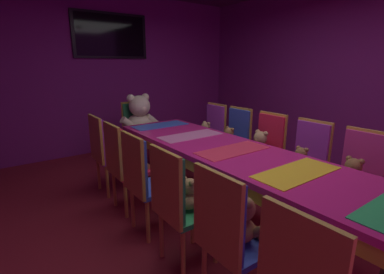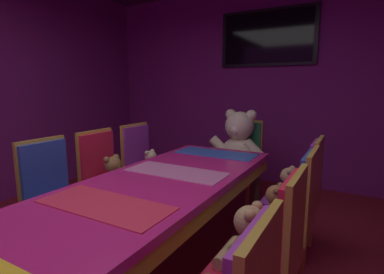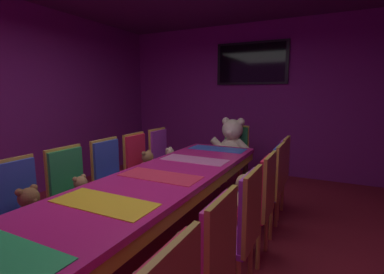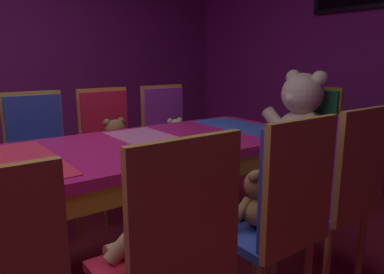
{
  "view_description": "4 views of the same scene",
  "coord_description": "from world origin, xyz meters",
  "px_view_note": "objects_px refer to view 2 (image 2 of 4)",
  "views": [
    {
      "loc": [
        -1.91,
        -1.94,
        1.58
      ],
      "look_at": [
        0.21,
        0.98,
        0.64
      ],
      "focal_mm": 26.46,
      "sensor_mm": 36.0,
      "label": 1
    },
    {
      "loc": [
        1.16,
        -1.1,
        1.37
      ],
      "look_at": [
        -0.0,
        0.98,
        0.97
      ],
      "focal_mm": 27.61,
      "sensor_mm": 36.0,
      "label": 2
    },
    {
      "loc": [
        1.4,
        -2.14,
        1.51
      ],
      "look_at": [
        -0.18,
        1.02,
        0.96
      ],
      "focal_mm": 26.4,
      "sensor_mm": 36.0,
      "label": 3
    },
    {
      "loc": [
        1.78,
        -0.32,
        1.21
      ],
      "look_at": [
        -0.03,
        1.02,
        0.72
      ],
      "focal_mm": 33.59,
      "sensor_mm": 36.0,
      "label": 4
    }
  ],
  "objects_px": {
    "teddy_right_3": "(248,239)",
    "teddy_right_5": "(288,185)",
    "chair_left_5": "(141,160)",
    "wall_tv": "(267,38)",
    "teddy_left_5": "(151,164)",
    "teddy_right_4": "(275,206)",
    "chair_left_3": "(50,189)",
    "chair_right_5": "(306,186)",
    "throne_chair": "(243,152)",
    "chair_right_3": "(277,247)",
    "chair_right_4": "(297,208)",
    "chair_left_4": "(102,172)",
    "teddy_left_4": "(114,175)",
    "banquet_table": "(105,219)",
    "king_teddy_bear": "(239,143)"
  },
  "relations": [
    {
      "from": "teddy_right_3",
      "to": "teddy_right_5",
      "type": "xyz_separation_m",
      "value": [
        -0.01,
        1.05,
        -0.02
      ]
    },
    {
      "from": "chair_left_5",
      "to": "wall_tv",
      "type": "relative_size",
      "value": 0.75
    },
    {
      "from": "teddy_left_5",
      "to": "teddy_right_4",
      "type": "distance_m",
      "value": 1.53
    },
    {
      "from": "chair_left_3",
      "to": "chair_left_5",
      "type": "xyz_separation_m",
      "value": [
        0.02,
        1.08,
        0.0
      ]
    },
    {
      "from": "chair_right_5",
      "to": "throne_chair",
      "type": "height_order",
      "value": "same"
    },
    {
      "from": "chair_right_3",
      "to": "chair_right_4",
      "type": "bearing_deg",
      "value": -89.72
    },
    {
      "from": "chair_right_3",
      "to": "teddy_right_5",
      "type": "relative_size",
      "value": 3.42
    },
    {
      "from": "teddy_left_5",
      "to": "throne_chair",
      "type": "xyz_separation_m",
      "value": [
        0.71,
        0.9,
        0.03
      ]
    },
    {
      "from": "chair_left_4",
      "to": "chair_right_4",
      "type": "xyz_separation_m",
      "value": [
        1.72,
        0.03,
        0.0
      ]
    },
    {
      "from": "chair_left_4",
      "to": "wall_tv",
      "type": "relative_size",
      "value": 0.75
    },
    {
      "from": "chair_right_3",
      "to": "teddy_left_5",
      "type": "bearing_deg",
      "value": -34.3
    },
    {
      "from": "chair_left_3",
      "to": "teddy_left_5",
      "type": "xyz_separation_m",
      "value": [
        0.16,
        1.08,
        -0.03
      ]
    },
    {
      "from": "chair_left_5",
      "to": "teddy_right_4",
      "type": "bearing_deg",
      "value": -18.32
    },
    {
      "from": "teddy_left_4",
      "to": "wall_tv",
      "type": "distance_m",
      "value": 2.82
    },
    {
      "from": "teddy_left_4",
      "to": "chair_right_4",
      "type": "relative_size",
      "value": 0.34
    },
    {
      "from": "teddy_right_5",
      "to": "wall_tv",
      "type": "xyz_separation_m",
      "value": [
        -0.71,
        1.78,
        1.47
      ]
    },
    {
      "from": "chair_left_5",
      "to": "teddy_left_4",
      "type": "bearing_deg",
      "value": -75.56
    },
    {
      "from": "teddy_right_4",
      "to": "teddy_right_5",
      "type": "height_order",
      "value": "teddy_right_4"
    },
    {
      "from": "chair_right_4",
      "to": "chair_right_5",
      "type": "distance_m",
      "value": 0.5
    },
    {
      "from": "banquet_table",
      "to": "teddy_right_5",
      "type": "height_order",
      "value": "banquet_table"
    },
    {
      "from": "chair_left_4",
      "to": "teddy_right_4",
      "type": "bearing_deg",
      "value": 1.12
    },
    {
      "from": "teddy_right_3",
      "to": "wall_tv",
      "type": "xyz_separation_m",
      "value": [
        -0.72,
        2.83,
        1.45
      ]
    },
    {
      "from": "chair_right_4",
      "to": "chair_right_5",
      "type": "height_order",
      "value": "same"
    },
    {
      "from": "teddy_left_5",
      "to": "king_teddy_bear",
      "type": "relative_size",
      "value": 0.39
    },
    {
      "from": "chair_left_3",
      "to": "chair_left_4",
      "type": "xyz_separation_m",
      "value": [
        0.02,
        0.52,
        0.0
      ]
    },
    {
      "from": "king_teddy_bear",
      "to": "teddy_left_4",
      "type": "bearing_deg",
      "value": -29.03
    },
    {
      "from": "teddy_left_5",
      "to": "chair_left_3",
      "type": "bearing_deg",
      "value": -98.49
    },
    {
      "from": "teddy_right_3",
      "to": "teddy_right_5",
      "type": "distance_m",
      "value": 1.05
    },
    {
      "from": "chair_left_5",
      "to": "chair_right_3",
      "type": "bearing_deg",
      "value": -32.04
    },
    {
      "from": "teddy_right_4",
      "to": "chair_right_5",
      "type": "bearing_deg",
      "value": -104.54
    },
    {
      "from": "chair_left_4",
      "to": "teddy_left_5",
      "type": "distance_m",
      "value": 0.57
    },
    {
      "from": "teddy_left_4",
      "to": "chair_right_4",
      "type": "distance_m",
      "value": 1.58
    },
    {
      "from": "teddy_right_4",
      "to": "teddy_left_5",
      "type": "bearing_deg",
      "value": -19.99
    },
    {
      "from": "chair_left_4",
      "to": "teddy_right_3",
      "type": "bearing_deg",
      "value": -18.39
    },
    {
      "from": "chair_left_3",
      "to": "teddy_right_3",
      "type": "bearing_deg",
      "value": -0.04
    },
    {
      "from": "teddy_left_5",
      "to": "teddy_right_4",
      "type": "xyz_separation_m",
      "value": [
        1.44,
        -0.52,
        0.01
      ]
    },
    {
      "from": "teddy_right_4",
      "to": "teddy_right_5",
      "type": "relative_size",
      "value": 1.0
    },
    {
      "from": "chair_right_5",
      "to": "teddy_right_3",
      "type": "bearing_deg",
      "value": 82.95
    },
    {
      "from": "chair_left_3",
      "to": "chair_right_5",
      "type": "height_order",
      "value": "same"
    },
    {
      "from": "teddy_right_3",
      "to": "chair_right_5",
      "type": "height_order",
      "value": "chair_right_5"
    },
    {
      "from": "teddy_right_4",
      "to": "chair_right_3",
      "type": "bearing_deg",
      "value": 104.68
    },
    {
      "from": "teddy_left_5",
      "to": "wall_tv",
      "type": "distance_m",
      "value": 2.4
    },
    {
      "from": "teddy_left_4",
      "to": "chair_right_5",
      "type": "xyz_separation_m",
      "value": [
        1.56,
        0.53,
        0.0
      ]
    },
    {
      "from": "chair_right_4",
      "to": "teddy_right_5",
      "type": "distance_m",
      "value": 0.52
    },
    {
      "from": "chair_right_3",
      "to": "throne_chair",
      "type": "bearing_deg",
      "value": -66.21
    },
    {
      "from": "banquet_table",
      "to": "teddy_right_5",
      "type": "relative_size",
      "value": 11.86
    },
    {
      "from": "teddy_left_5",
      "to": "wall_tv",
      "type": "relative_size",
      "value": 0.21
    },
    {
      "from": "teddy_left_4",
      "to": "chair_right_5",
      "type": "bearing_deg",
      "value": 18.63
    },
    {
      "from": "teddy_right_5",
      "to": "king_teddy_bear",
      "type": "bearing_deg",
      "value": -46.61
    },
    {
      "from": "throne_chair",
      "to": "chair_left_5",
      "type": "bearing_deg",
      "value": -43.55
    }
  ]
}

